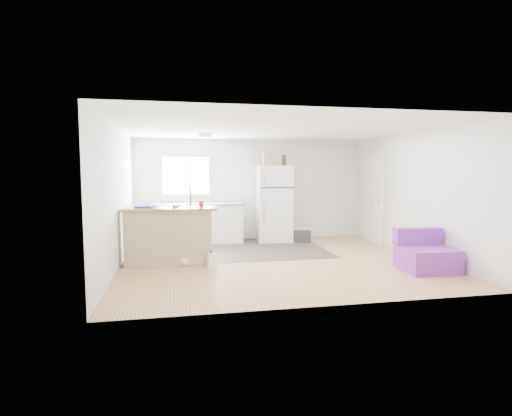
{
  "coord_description": "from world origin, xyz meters",
  "views": [
    {
      "loc": [
        -1.76,
        -7.0,
        1.65
      ],
      "look_at": [
        -0.23,
        0.7,
        0.92
      ],
      "focal_mm": 28.0,
      "sensor_mm": 36.0,
      "label": 1
    }
  ],
  "objects_px": {
    "refrigerator": "(274,203)",
    "cooler": "(301,234)",
    "peninsula": "(169,235)",
    "cardboard_box": "(267,159)",
    "bottle_left": "(284,160)",
    "red_cup": "(201,204)",
    "cleaner_jug": "(211,260)",
    "bottle_right": "(283,160)",
    "blue_tray": "(145,207)",
    "mop": "(186,252)",
    "purple_seat": "(425,256)",
    "kitchen_cabinets": "(199,223)"
  },
  "relations": [
    {
      "from": "cardboard_box",
      "to": "peninsula",
      "type": "bearing_deg",
      "value": -139.99
    },
    {
      "from": "cooler",
      "to": "cardboard_box",
      "type": "bearing_deg",
      "value": 177.82
    },
    {
      "from": "blue_tray",
      "to": "bottle_right",
      "type": "height_order",
      "value": "bottle_right"
    },
    {
      "from": "mop",
      "to": "peninsula",
      "type": "bearing_deg",
      "value": 151.01
    },
    {
      "from": "cleaner_jug",
      "to": "bottle_right",
      "type": "distance_m",
      "value": 3.5
    },
    {
      "from": "refrigerator",
      "to": "purple_seat",
      "type": "xyz_separation_m",
      "value": [
        1.81,
        -3.24,
        -0.64
      ]
    },
    {
      "from": "cooler",
      "to": "purple_seat",
      "type": "xyz_separation_m",
      "value": [
        1.23,
        -2.96,
        0.06
      ]
    },
    {
      "from": "kitchen_cabinets",
      "to": "mop",
      "type": "bearing_deg",
      "value": -97.12
    },
    {
      "from": "peninsula",
      "to": "mop",
      "type": "xyz_separation_m",
      "value": [
        0.29,
        -0.22,
        -0.28
      ]
    },
    {
      "from": "refrigerator",
      "to": "red_cup",
      "type": "bearing_deg",
      "value": -129.25
    },
    {
      "from": "purple_seat",
      "to": "cardboard_box",
      "type": "xyz_separation_m",
      "value": [
        -1.99,
        3.18,
        1.68
      ]
    },
    {
      "from": "blue_tray",
      "to": "bottle_left",
      "type": "xyz_separation_m",
      "value": [
        3.01,
        1.83,
        0.88
      ]
    },
    {
      "from": "peninsula",
      "to": "bottle_right",
      "type": "height_order",
      "value": "bottle_right"
    },
    {
      "from": "kitchen_cabinets",
      "to": "mop",
      "type": "xyz_separation_m",
      "value": [
        -0.33,
        -2.2,
        -0.24
      ]
    },
    {
      "from": "refrigerator",
      "to": "cleaner_jug",
      "type": "distance_m",
      "value": 2.97
    },
    {
      "from": "refrigerator",
      "to": "bottle_left",
      "type": "xyz_separation_m",
      "value": [
        0.22,
        -0.11,
        1.01
      ]
    },
    {
      "from": "cooler",
      "to": "mop",
      "type": "relative_size",
      "value": 0.38
    },
    {
      "from": "kitchen_cabinets",
      "to": "purple_seat",
      "type": "distance_m",
      "value": 4.88
    },
    {
      "from": "cooler",
      "to": "purple_seat",
      "type": "relative_size",
      "value": 0.62
    },
    {
      "from": "purple_seat",
      "to": "red_cup",
      "type": "bearing_deg",
      "value": 163.76
    },
    {
      "from": "cleaner_jug",
      "to": "bottle_right",
      "type": "relative_size",
      "value": 1.16
    },
    {
      "from": "peninsula",
      "to": "mop",
      "type": "bearing_deg",
      "value": -32.82
    },
    {
      "from": "blue_tray",
      "to": "cardboard_box",
      "type": "distance_m",
      "value": 3.34
    },
    {
      "from": "cardboard_box",
      "to": "bottle_left",
      "type": "height_order",
      "value": "cardboard_box"
    },
    {
      "from": "cooler",
      "to": "blue_tray",
      "type": "height_order",
      "value": "blue_tray"
    },
    {
      "from": "refrigerator",
      "to": "mop",
      "type": "xyz_separation_m",
      "value": [
        -2.1,
        -2.13,
        -0.66
      ]
    },
    {
      "from": "cleaner_jug",
      "to": "refrigerator",
      "type": "bearing_deg",
      "value": 40.29
    },
    {
      "from": "purple_seat",
      "to": "red_cup",
      "type": "relative_size",
      "value": 7.26
    },
    {
      "from": "peninsula",
      "to": "red_cup",
      "type": "distance_m",
      "value": 0.8
    },
    {
      "from": "peninsula",
      "to": "kitchen_cabinets",
      "type": "bearing_deg",
      "value": 76.72
    },
    {
      "from": "mop",
      "to": "cardboard_box",
      "type": "height_order",
      "value": "cardboard_box"
    },
    {
      "from": "red_cup",
      "to": "bottle_right",
      "type": "bearing_deg",
      "value": 43.3
    },
    {
      "from": "purple_seat",
      "to": "blue_tray",
      "type": "relative_size",
      "value": 2.9
    },
    {
      "from": "cleaner_jug",
      "to": "mop",
      "type": "xyz_separation_m",
      "value": [
        -0.42,
        0.2,
        0.1
      ]
    },
    {
      "from": "cardboard_box",
      "to": "bottle_right",
      "type": "bearing_deg",
      "value": 9.81
    },
    {
      "from": "cardboard_box",
      "to": "red_cup",
      "type": "bearing_deg",
      "value": -131.47
    },
    {
      "from": "cleaner_jug",
      "to": "mop",
      "type": "relative_size",
      "value": 0.2
    },
    {
      "from": "blue_tray",
      "to": "bottle_right",
      "type": "bearing_deg",
      "value": 32.87
    },
    {
      "from": "kitchen_cabinets",
      "to": "purple_seat",
      "type": "height_order",
      "value": "kitchen_cabinets"
    },
    {
      "from": "mop",
      "to": "red_cup",
      "type": "distance_m",
      "value": 0.91
    },
    {
      "from": "refrigerator",
      "to": "cooler",
      "type": "xyz_separation_m",
      "value": [
        0.58,
        -0.28,
        -0.71
      ]
    },
    {
      "from": "cleaner_jug",
      "to": "bottle_right",
      "type": "xyz_separation_m",
      "value": [
        1.9,
        2.34,
        1.78
      ]
    },
    {
      "from": "blue_tray",
      "to": "kitchen_cabinets",
      "type": "bearing_deg",
      "value": 62.89
    },
    {
      "from": "bottle_left",
      "to": "cooler",
      "type": "bearing_deg",
      "value": -25.92
    },
    {
      "from": "cardboard_box",
      "to": "bottle_left",
      "type": "distance_m",
      "value": 0.4
    },
    {
      "from": "peninsula",
      "to": "cardboard_box",
      "type": "bearing_deg",
      "value": 44.17
    },
    {
      "from": "bottle_left",
      "to": "red_cup",
      "type": "bearing_deg",
      "value": -138.44
    },
    {
      "from": "purple_seat",
      "to": "blue_tray",
      "type": "height_order",
      "value": "blue_tray"
    },
    {
      "from": "bottle_right",
      "to": "purple_seat",
      "type": "bearing_deg",
      "value": -64.0
    },
    {
      "from": "refrigerator",
      "to": "cooler",
      "type": "relative_size",
      "value": 3.31
    }
  ]
}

